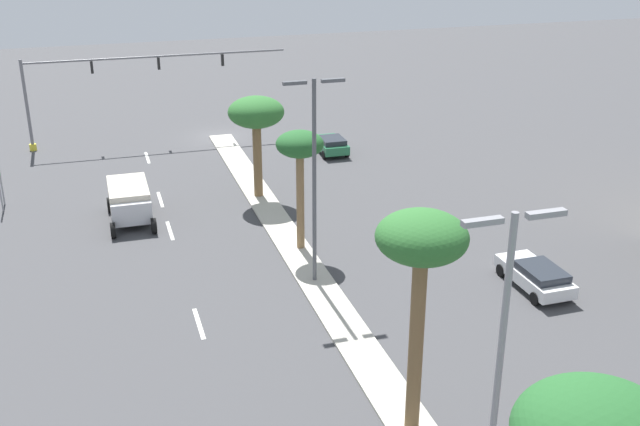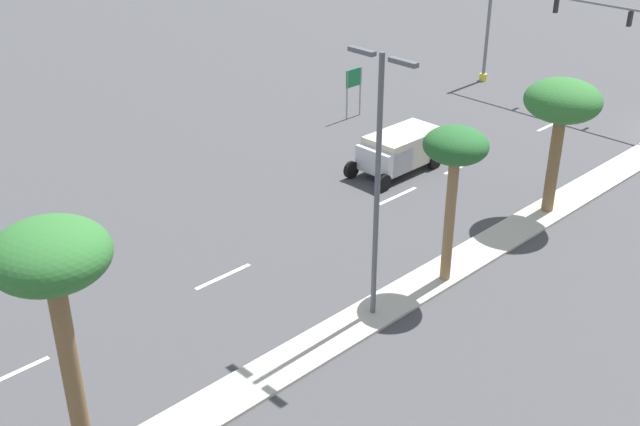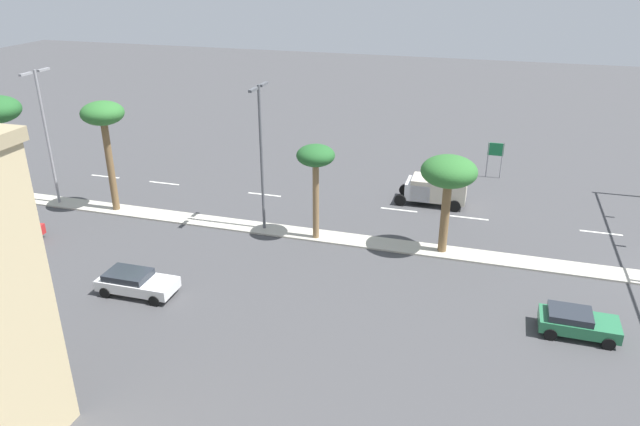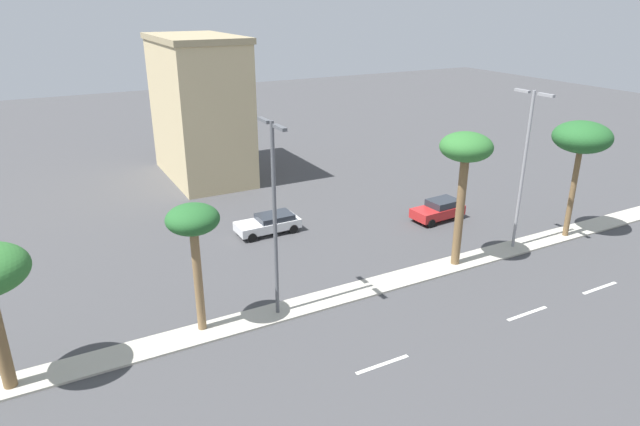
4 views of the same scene
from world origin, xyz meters
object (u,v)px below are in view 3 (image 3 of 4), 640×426
Objects in this scene: palm_tree_far at (103,119)px; sedan_red_left at (9,229)px; street_lamp_far at (261,148)px; sedan_white_near at (136,282)px; street_lamp_leading at (45,128)px; box_truck at (433,189)px; directional_road_sign at (495,153)px; palm_tree_outboard at (316,160)px; sedan_green_leading at (577,322)px; palm_tree_center at (449,174)px.

palm_tree_far is 2.01× the size of sedan_red_left.
street_lamp_far is 2.26× the size of sedan_white_near.
street_lamp_leading is 29.50m from box_truck.
box_truck is at bearing -70.23° from palm_tree_far.
directional_road_sign reaches higher than sedan_white_near.
sedan_red_left is 0.91× the size of sedan_white_near.
palm_tree_far is at bearing 88.71° from palm_tree_outboard.
street_lamp_leading is at bearing 106.62° from box_truck.
box_truck is (15.39, 9.05, 0.48)m from sedan_green_leading.
box_truck reaches higher than sedan_green_leading.
box_truck is at bearing -38.80° from sedan_white_near.
sedan_green_leading is at bearing -168.36° from directional_road_sign.
street_lamp_far reaches higher than directional_road_sign.
palm_tree_center is at bearing -77.15° from sedan_red_left.
street_lamp_far reaches higher than palm_tree_outboard.
street_lamp_far is at bearing -20.96° from sedan_white_near.
palm_tree_center is 9.29m from box_truck.
directional_road_sign is 0.30× the size of street_lamp_leading.
directional_road_sign is 31.73m from palm_tree_far.
sedan_white_near is (-10.10, 3.87, -5.29)m from street_lamp_far.
palm_tree_center reaches higher than sedan_red_left.
sedan_white_near is at bearing 159.04° from street_lamp_far.
street_lamp_far is at bearing 90.19° from palm_tree_center.
street_lamp_far is at bearing -89.86° from palm_tree_far.
sedan_green_leading is (-6.83, -15.94, -4.94)m from palm_tree_outboard.
palm_tree_outboard reaches higher than palm_tree_center.
palm_tree_far reaches higher than directional_road_sign.
street_lamp_far is 2.60× the size of sedan_green_leading.
palm_tree_far is at bearing 119.87° from directional_road_sign.
palm_tree_center is at bearing -89.81° from street_lamp_far.
directional_road_sign reaches higher than box_truck.
street_lamp_far reaches higher than sedan_green_leading.
street_lamp_far is at bearing -89.50° from street_lamp_leading.
palm_tree_far is at bearing 38.94° from sedan_white_near.
street_lamp_far is (0.39, 3.93, 0.36)m from palm_tree_outboard.
sedan_red_left is at bearing 125.26° from directional_road_sign.
sedan_white_near is at bearing 121.96° from palm_tree_center.
street_lamp_leading is 2.28× the size of sedan_white_near.
palm_tree_center is 29.45m from sedan_red_left.
street_lamp_far is 1.91× the size of box_truck.
sedan_red_left reaches higher than sedan_white_near.
directional_road_sign is at bearing -10.16° from palm_tree_center.
palm_tree_outboard is 16.00m from palm_tree_far.
box_truck is (8.20, -22.83, -5.92)m from palm_tree_far.
palm_tree_outboard is 0.64× the size of street_lamp_leading.
street_lamp_far is 17.98m from sedan_red_left.
sedan_green_leading is 0.87× the size of sedan_white_near.
street_lamp_far is (-15.58, 15.17, 3.81)m from directional_road_sign.
street_lamp_far is at bearing 84.33° from palm_tree_outboard.
sedan_red_left is (-6.04, 19.89, -4.86)m from palm_tree_outboard.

